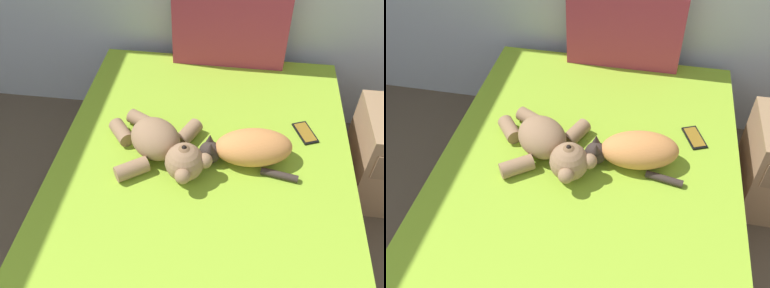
# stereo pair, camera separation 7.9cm
# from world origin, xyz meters

# --- Properties ---
(bed) EXTENTS (1.38, 2.03, 0.51)m
(bed) POSITION_xyz_m (1.93, 2.53, 0.25)
(bed) COLOR #9E7A56
(bed) RESTS_ON ground_plane
(patterned_cushion) EXTENTS (0.62, 0.12, 0.44)m
(patterned_cushion) POSITION_xyz_m (1.99, 3.47, 0.72)
(patterned_cushion) COLOR #A5334C
(patterned_cushion) RESTS_ON bed
(cat) EXTENTS (0.44, 0.25, 0.15)m
(cat) POSITION_xyz_m (2.13, 2.70, 0.58)
(cat) COLOR #D18447
(cat) RESTS_ON bed
(teddy_bear) EXTENTS (0.51, 0.46, 0.18)m
(teddy_bear) POSITION_xyz_m (1.76, 2.66, 0.58)
(teddy_bear) COLOR #937051
(teddy_bear) RESTS_ON bed
(cell_phone) EXTENTS (0.12, 0.16, 0.01)m
(cell_phone) POSITION_xyz_m (2.40, 2.91, 0.51)
(cell_phone) COLOR black
(cell_phone) RESTS_ON bed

